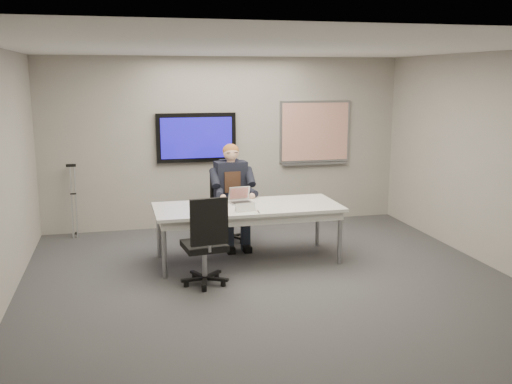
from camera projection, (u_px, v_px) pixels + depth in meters
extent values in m
cube|color=#353638|center=(273.00, 285.00, 6.90)|extent=(6.00, 6.00, 0.02)
cube|color=white|center=(274.00, 47.00, 6.34)|extent=(6.00, 6.00, 0.02)
cube|color=#AAA39A|center=(226.00, 143.00, 9.48)|extent=(6.00, 0.02, 2.80)
cube|color=#AAA39A|center=(393.00, 243.00, 3.76)|extent=(6.00, 0.02, 2.80)
cube|color=#AAA39A|center=(499.00, 162.00, 7.31)|extent=(0.02, 6.00, 2.80)
cube|color=silver|center=(248.00, 207.00, 7.69)|extent=(2.50, 1.05, 0.04)
cube|color=silver|center=(248.00, 213.00, 7.70)|extent=(2.40, 0.95, 0.10)
cylinder|color=#92949A|center=(164.00, 250.00, 7.07)|extent=(0.06, 0.06, 0.73)
cylinder|color=#92949A|center=(340.00, 238.00, 7.62)|extent=(0.06, 0.06, 0.73)
cylinder|color=#92949A|center=(159.00, 232.00, 7.91)|extent=(0.06, 0.06, 0.73)
cylinder|color=#92949A|center=(317.00, 222.00, 8.45)|extent=(0.06, 0.06, 0.73)
cube|color=black|center=(196.00, 138.00, 9.29)|extent=(1.30, 0.08, 0.80)
cube|color=#140D91|center=(197.00, 138.00, 9.25)|extent=(1.16, 0.01, 0.66)
cube|color=#92949A|center=(315.00, 132.00, 9.78)|extent=(1.25, 0.04, 1.05)
cube|color=white|center=(315.00, 132.00, 9.76)|extent=(1.18, 0.01, 0.98)
cube|color=#92949A|center=(315.00, 164.00, 9.85)|extent=(1.18, 0.05, 0.04)
cylinder|color=#92949A|center=(231.00, 223.00, 8.70)|extent=(0.06, 0.06, 0.37)
cube|color=black|center=(231.00, 211.00, 8.66)|extent=(0.60, 0.60, 0.07)
cube|color=black|center=(223.00, 186.00, 8.79)|extent=(0.43, 0.19, 0.54)
cylinder|color=#92949A|center=(205.00, 261.00, 6.87)|extent=(0.06, 0.06, 0.38)
cube|color=black|center=(204.00, 246.00, 6.83)|extent=(0.55, 0.55, 0.07)
cube|color=black|center=(209.00, 222.00, 6.55)|extent=(0.45, 0.11, 0.55)
cube|color=black|center=(231.00, 183.00, 8.55)|extent=(0.49, 0.31, 0.64)
cube|color=#3A2418|center=(233.00, 182.00, 8.41)|extent=(0.24, 0.05, 0.31)
sphere|color=#ECB090|center=(231.00, 153.00, 8.43)|extent=(0.23, 0.23, 0.23)
ellipsoid|color=brown|center=(231.00, 151.00, 8.44)|extent=(0.24, 0.24, 0.20)
cube|color=#AFB0B2|center=(241.00, 203.00, 7.82)|extent=(0.33, 0.25, 0.02)
cube|color=black|center=(241.00, 202.00, 7.81)|extent=(0.27, 0.18, 0.00)
cube|color=#AFB0B2|center=(239.00, 193.00, 7.93)|extent=(0.31, 0.12, 0.20)
cube|color=#B11F12|center=(239.00, 193.00, 7.92)|extent=(0.27, 0.09, 0.17)
cylinder|color=black|center=(259.00, 212.00, 7.31)|extent=(0.02, 0.14, 0.01)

